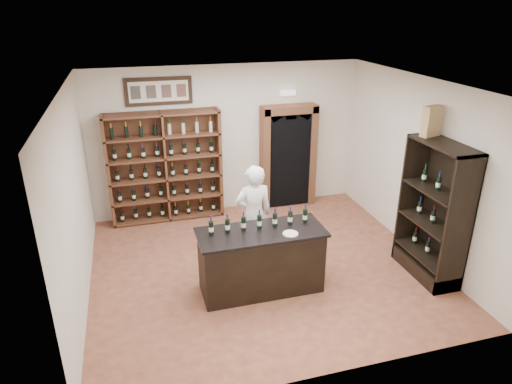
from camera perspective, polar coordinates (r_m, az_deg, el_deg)
floor at (r=7.73m, az=0.78°, el=-9.31°), size 5.50×5.50×0.00m
ceiling at (r=6.64m, az=0.93°, el=13.19°), size 5.50×5.50×0.00m
wall_back at (r=9.34m, az=-3.57°, el=6.54°), size 5.50×0.04×3.00m
wall_left at (r=6.85m, az=-21.79°, el=-1.32°), size 0.04×5.00×3.00m
wall_right at (r=8.22m, az=19.56°, el=2.95°), size 0.04×5.00×3.00m
wine_shelf at (r=9.13m, az=-11.27°, el=3.11°), size 2.20×0.38×2.20m
framed_picture at (r=8.90m, az=-12.08°, el=12.22°), size 1.25×0.04×0.52m
arched_doorway at (r=9.62m, az=4.01°, el=4.76°), size 1.17×0.35×2.17m
emergency_light at (r=9.40m, az=4.04°, el=12.26°), size 0.30×0.10×0.10m
tasting_counter at (r=6.93m, az=0.63°, el=-8.62°), size 1.88×0.78×1.00m
counter_bottle_0 at (r=6.57m, az=-5.63°, el=-4.49°), size 0.07×0.07×0.30m
counter_bottle_1 at (r=6.61m, az=-3.58°, el=-4.24°), size 0.07×0.07×0.30m
counter_bottle_2 at (r=6.66m, az=-1.56°, el=-3.99°), size 0.07×0.07×0.30m
counter_bottle_3 at (r=6.72m, az=0.43°, el=-3.74°), size 0.07×0.07×0.30m
counter_bottle_4 at (r=6.78m, az=2.38°, el=-3.49°), size 0.07×0.07×0.30m
counter_bottle_5 at (r=6.85m, az=4.29°, el=-3.24°), size 0.07×0.07×0.30m
counter_bottle_6 at (r=6.93m, az=6.16°, el=-3.00°), size 0.07×0.07×0.30m
side_cabinet at (r=7.72m, az=21.18°, el=-4.63°), size 0.48×1.20×2.20m
shopkeeper at (r=7.49m, az=-0.30°, el=-2.90°), size 0.64×0.44×1.72m
plate at (r=6.61m, az=4.33°, el=-5.23°), size 0.22×0.22×0.02m
wine_crate at (r=7.45m, az=21.12°, el=8.27°), size 0.35×0.22×0.46m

